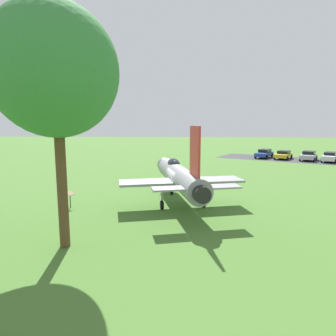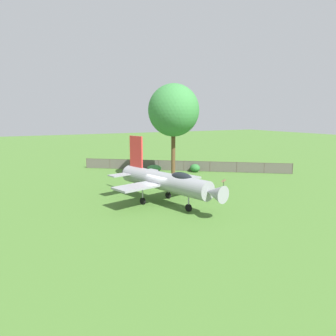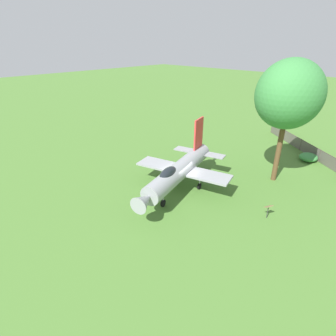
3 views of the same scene
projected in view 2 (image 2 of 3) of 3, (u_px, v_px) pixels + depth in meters
The scene contains 7 objects.
ground_plane at pixel (163, 204), 27.55m from camera, with size 200.00×200.00×0.00m, color #47722D.
display_jet at pixel (166, 181), 26.96m from camera, with size 11.85×8.83×5.65m.
shade_tree at pixel (173, 111), 35.39m from camera, with size 6.30×5.46×10.98m.
perimeter_fence at pixel (184, 165), 43.41m from camera, with size 17.30×22.38×1.41m.
shrub_near_fence at pixel (195, 168), 42.57m from camera, with size 1.48×1.26×1.08m.
shrub_by_tree at pixel (154, 168), 43.13m from camera, with size 2.07×1.90×0.85m.
info_plaque at pixel (224, 182), 32.10m from camera, with size 0.71×0.60×1.14m.
Camera 2 is at (23.74, -12.12, 7.64)m, focal length 34.13 mm.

